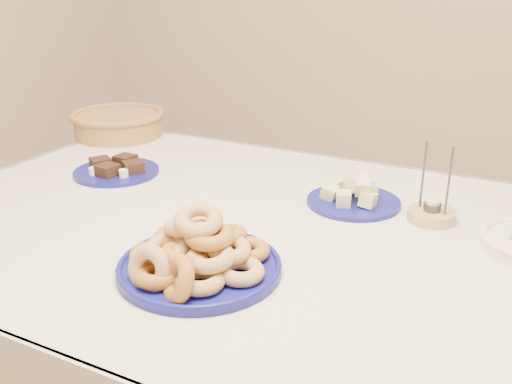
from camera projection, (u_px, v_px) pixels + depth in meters
dining_table at (266, 268)px, 1.31m from camera, size 1.71×1.11×0.75m
donut_platter at (197, 256)px, 1.06m from camera, size 0.38×0.38×0.14m
melon_plate at (354, 196)px, 1.39m from camera, size 0.27×0.27×0.08m
brownie_plate at (116, 169)px, 1.60m from camera, size 0.32×0.32×0.04m
wicker_basket at (118, 123)px, 1.96m from camera, size 0.41×0.41×0.08m
candle_holder at (432, 214)px, 1.30m from camera, size 0.14×0.14×0.18m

